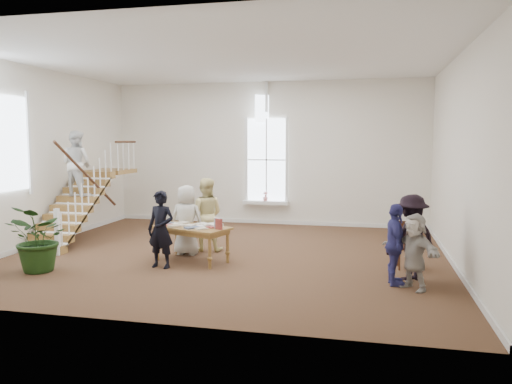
% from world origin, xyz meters
% --- Properties ---
extents(ground, '(10.00, 10.00, 0.00)m').
position_xyz_m(ground, '(0.00, 0.00, 0.00)').
color(ground, '#49311C').
rests_on(ground, ground).
extents(room_shell, '(10.49, 10.00, 10.00)m').
position_xyz_m(room_shell, '(-0.00, 4.39, 0.40)').
color(room_shell, silver).
rests_on(room_shell, ground).
extents(staircase, '(1.10, 4.10, 2.92)m').
position_xyz_m(staircase, '(-4.34, 0.75, 1.62)').
color(staircase, brown).
rests_on(staircase, ground).
extents(library_table, '(1.85, 1.35, 0.85)m').
position_xyz_m(library_table, '(-0.61, -0.81, 0.70)').
color(library_table, brown).
rests_on(library_table, ground).
extents(police_officer, '(0.64, 0.47, 1.63)m').
position_xyz_m(police_officer, '(-1.05, -1.46, 0.81)').
color(police_officer, black).
rests_on(police_officer, ground).
extents(elderly_woman, '(0.81, 0.53, 1.64)m').
position_xyz_m(elderly_woman, '(-0.95, -0.21, 0.82)').
color(elderly_woman, beige).
rests_on(elderly_woman, ground).
extents(person_yellow, '(0.92, 0.75, 1.77)m').
position_xyz_m(person_yellow, '(-0.65, 0.29, 0.89)').
color(person_yellow, '#F6E69A').
rests_on(person_yellow, ground).
extents(woman_cluster_a, '(0.47, 0.93, 1.52)m').
position_xyz_m(woman_cluster_a, '(3.68, -1.70, 0.76)').
color(woman_cluster_a, navy).
rests_on(woman_cluster_a, ground).
extents(woman_cluster_b, '(1.22, 1.12, 1.65)m').
position_xyz_m(woman_cluster_b, '(4.00, -1.25, 0.83)').
color(woman_cluster_b, black).
rests_on(woman_cluster_b, ground).
extents(woman_cluster_c, '(1.17, 1.22, 1.39)m').
position_xyz_m(woman_cluster_c, '(4.00, -1.90, 0.69)').
color(woman_cluster_c, '#B7AFA5').
rests_on(woman_cluster_c, ground).
extents(floor_plant, '(1.57, 1.48, 1.38)m').
position_xyz_m(floor_plant, '(-3.31, -2.31, 0.69)').
color(floor_plant, '#183310').
rests_on(floor_plant, ground).
extents(side_chair, '(0.43, 0.43, 0.98)m').
position_xyz_m(side_chair, '(4.00, -0.34, 0.54)').
color(side_chair, '#321F0D').
rests_on(side_chair, ground).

